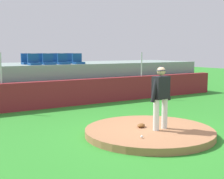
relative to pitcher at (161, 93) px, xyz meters
name	(u,v)px	position (x,y,z in m)	size (l,w,h in m)	color
ground_plane	(149,135)	(-0.21, 0.22, -1.21)	(60.00, 60.00, 0.00)	#2C8628
pitchers_mound	(149,132)	(-0.21, 0.22, -1.11)	(3.60, 3.60, 0.19)	#A36C47
pitcher	(161,93)	(0.00, 0.00, 0.00)	(0.80, 0.32, 1.76)	silver
baseball	(142,137)	(-0.97, -0.42, -0.98)	(0.07, 0.07, 0.07)	white
fielding_glove	(141,125)	(-0.31, 0.46, -0.97)	(0.30, 0.20, 0.11)	brown
brick_barrier	(67,93)	(-0.21, 5.78, -0.65)	(17.27, 0.40, 1.12)	maroon
fence_post_left	(1,68)	(-2.89, 5.78, 0.50)	(0.06, 0.06, 1.17)	silver
fence_post_right	(142,64)	(3.81, 5.78, 0.50)	(0.06, 0.06, 1.17)	silver
bleacher_platform	(46,81)	(-0.21, 8.29, -0.34)	(16.65, 3.91, 1.74)	gray
stadium_chair_0	(34,61)	(-1.26, 6.86, 0.69)	(0.48, 0.44, 0.50)	navy
stadium_chair_1	(49,61)	(-0.57, 6.87, 0.69)	(0.48, 0.44, 0.50)	navy
stadium_chair_2	(63,61)	(0.12, 6.85, 0.69)	(0.48, 0.44, 0.50)	navy
stadium_chair_3	(78,61)	(0.87, 6.87, 0.69)	(0.48, 0.44, 0.50)	navy
stadium_chair_4	(27,61)	(-1.28, 7.76, 0.69)	(0.48, 0.44, 0.50)	navy
stadium_chair_5	(42,61)	(-0.57, 7.74, 0.69)	(0.48, 0.44, 0.50)	navy
stadium_chair_6	(56,60)	(0.13, 7.74, 0.69)	(0.48, 0.44, 0.50)	navy
stadium_chair_7	(69,60)	(0.83, 7.76, 0.69)	(0.48, 0.44, 0.50)	navy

